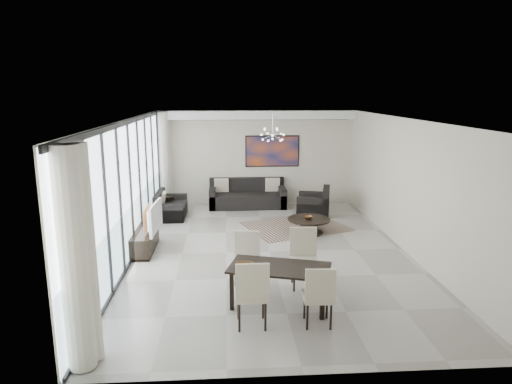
{
  "coord_description": "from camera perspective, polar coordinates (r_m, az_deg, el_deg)",
  "views": [
    {
      "loc": [
        -0.93,
        -9.52,
        3.47
      ],
      "look_at": [
        -0.27,
        0.48,
        1.25
      ],
      "focal_mm": 32.0,
      "sensor_mm": 36.0,
      "label": 1
    }
  ],
  "objects": [
    {
      "name": "soffit",
      "position": [
        13.87,
        0.08,
        9.61
      ],
      "size": [
        5.98,
        0.4,
        0.26
      ],
      "primitive_type": "cube",
      "color": "white",
      "rests_on": "room_shell"
    },
    {
      "name": "dining_chair_ne",
      "position": [
        8.36,
        5.97,
        -7.56
      ],
      "size": [
        0.51,
        0.51,
        1.06
      ],
      "color": "beige",
      "rests_on": "floor"
    },
    {
      "name": "room_shell",
      "position": [
        9.83,
        4.46,
        0.6
      ],
      "size": [
        6.0,
        9.0,
        2.9
      ],
      "color": "#A8A39B",
      "rests_on": "ground"
    },
    {
      "name": "side_table",
      "position": [
        13.51,
        -10.98,
        -1.21
      ],
      "size": [
        0.35,
        0.35,
        0.49
      ],
      "color": "black",
      "rests_on": "floor"
    },
    {
      "name": "dining_chair_sw",
      "position": [
        6.84,
        -0.51,
        -12.15
      ],
      "size": [
        0.5,
        0.5,
        1.07
      ],
      "color": "beige",
      "rests_on": "floor"
    },
    {
      "name": "tv_console",
      "position": [
        10.47,
        -13.72,
        -5.91
      ],
      "size": [
        0.41,
        1.47,
        0.46
      ],
      "primitive_type": "cube",
      "color": "black",
      "rests_on": "floor"
    },
    {
      "name": "bowl_coffee",
      "position": [
        11.41,
        6.55,
        -3.17
      ],
      "size": [
        0.27,
        0.27,
        0.07
      ],
      "primitive_type": "imported",
      "rotation": [
        0.0,
        0.0,
        -0.24
      ],
      "color": "brown",
      "rests_on": "coffee_table"
    },
    {
      "name": "coffee_table",
      "position": [
        11.48,
        6.6,
        -4.09
      ],
      "size": [
        1.06,
        1.06,
        0.37
      ],
      "color": "black",
      "rests_on": "floor"
    },
    {
      "name": "sofa_main",
      "position": [
        13.97,
        -1.09,
        -0.68
      ],
      "size": [
        2.32,
        0.95,
        0.84
      ],
      "color": "black",
      "rests_on": "floor"
    },
    {
      "name": "dining_chair_se",
      "position": [
        6.97,
        7.88,
        -12.36
      ],
      "size": [
        0.47,
        0.47,
        0.97
      ],
      "color": "beige",
      "rests_on": "floor"
    },
    {
      "name": "dining_chair_nw",
      "position": [
        8.32,
        -1.15,
        -7.89
      ],
      "size": [
        0.51,
        0.51,
        1.0
      ],
      "color": "beige",
      "rests_on": "floor"
    },
    {
      "name": "rug",
      "position": [
        12.01,
        4.91,
        -4.31
      ],
      "size": [
        2.92,
        2.59,
        0.01
      ],
      "primitive_type": "cube",
      "rotation": [
        0.0,
        0.0,
        0.35
      ],
      "color": "black",
      "rests_on": "floor"
    },
    {
      "name": "dining_table",
      "position": [
        7.56,
        2.96,
        -9.92
      ],
      "size": [
        1.8,
        1.24,
        0.68
      ],
      "color": "black",
      "rests_on": "floor"
    },
    {
      "name": "chandelier",
      "position": [
        12.13,
        2.08,
        7.19
      ],
      "size": [
        0.66,
        0.66,
        0.71
      ],
      "color": "silver",
      "rests_on": "room_shell"
    },
    {
      "name": "painting",
      "position": [
        14.18,
        2.06,
        5.12
      ],
      "size": [
        1.68,
        0.04,
        0.98
      ],
      "primitive_type": "cube",
      "color": "#B74A19",
      "rests_on": "room_shell"
    },
    {
      "name": "window_wall",
      "position": [
        9.91,
        -14.88,
        0.42
      ],
      "size": [
        0.37,
        8.95,
        2.9
      ],
      "color": "white",
      "rests_on": "floor"
    },
    {
      "name": "bowl_dining",
      "position": [
        7.42,
        -1.44,
        -9.28
      ],
      "size": [
        0.34,
        0.34,
        0.08
      ],
      "primitive_type": "imported",
      "rotation": [
        0.0,
        0.0,
        -0.09
      ],
      "color": "brown",
      "rests_on": "dining_table"
    },
    {
      "name": "television",
      "position": [
        10.21,
        -13.06,
        -3.11
      ],
      "size": [
        0.21,
        1.12,
        0.64
      ],
      "primitive_type": "imported",
      "rotation": [
        0.0,
        0.0,
        1.51
      ],
      "color": "gray",
      "rests_on": "tv_console"
    },
    {
      "name": "loveseat",
      "position": [
        13.08,
        -10.74,
        -2.02
      ],
      "size": [
        0.8,
        1.43,
        0.71
      ],
      "color": "black",
      "rests_on": "floor"
    },
    {
      "name": "armchair",
      "position": [
        13.2,
        7.35,
        -1.62
      ],
      "size": [
        1.09,
        1.13,
        0.79
      ],
      "color": "black",
      "rests_on": "floor"
    }
  ]
}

